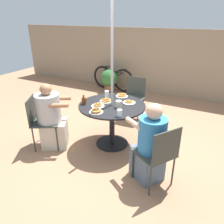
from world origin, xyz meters
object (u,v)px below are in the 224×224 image
Objects in this scene: patio_chair_south at (41,119)px; syrup_bottle at (84,101)px; drinking_glass_a at (107,94)px; potted_shrub at (109,79)px; pancake_plate_e at (129,102)px; pancake_plate_c at (122,96)px; patio_chair_east at (134,95)px; pancake_plate_d at (96,111)px; diner_south at (51,119)px; drinking_glass_b at (120,113)px; patio_chair_north at (159,152)px; pancake_plate_a at (106,101)px; coffee_cup at (119,104)px; pancake_plate_b at (98,106)px; diner_north at (150,146)px; bicycle at (113,78)px; patio_table at (112,113)px.

syrup_bottle reaches higher than patio_chair_south.
potted_shrub is (-1.20, 2.31, -0.45)m from drinking_glass_a.
pancake_plate_c is at bearing 136.56° from pancake_plate_e.
patio_chair_east is 1.62m from pancake_plate_d.
drinking_glass_b is at bearing 67.56° from diner_south.
patio_chair_south is at bearing -133.97° from pancake_plate_c.
drinking_glass_a is at bearing -137.61° from pancake_plate_c.
syrup_bottle reaches higher than patio_chair_north.
potted_shrub is (-1.00, 2.75, -0.44)m from syrup_bottle.
pancake_plate_a is 0.38m from syrup_bottle.
coffee_cup is (1.18, 0.56, 0.28)m from patio_chair_south.
patio_chair_north is 4.17× the size of pancake_plate_d.
pancake_plate_b is (-0.02, -0.25, -0.00)m from pancake_plate_a.
diner_north is 0.92m from coffee_cup.
pancake_plate_d is at bearing -92.67° from pancake_plate_c.
pancake_plate_d is at bearing -64.51° from pancake_plate_b.
drinking_glass_b reaches higher than pancake_plate_c.
drinking_glass_a is (-0.06, 0.42, 0.05)m from pancake_plate_b.
coffee_cup is 0.84× the size of drinking_glass_a.
pancake_plate_e reaches higher than bicycle.
pancake_plate_a is 2.99m from bicycle.
pancake_plate_d is at bearing 109.80° from patio_chair_north.
syrup_bottle reaches higher than pancake_plate_e.
patio_chair_east is at bearing 91.16° from pancake_plate_d.
diner_south reaches higher than drinking_glass_a.
pancake_plate_c is 2.04× the size of drinking_glass_b.
potted_shrub is (-1.33, 1.35, -0.16)m from patio_chair_east.
patio_chair_north reaches higher than drinking_glass_b.
diner_north is 0.66m from drinking_glass_b.
bicycle is (-0.39, 3.36, -0.17)m from patio_chair_south.
diner_south reaches higher than patio_chair_east.
coffee_cup is at bearing 87.78° from diner_north.
syrup_bottle is at bearing -122.58° from pancake_plate_c.
diner_north reaches higher than drinking_glass_b.
patio_table is at bearing 90.00° from patio_chair_east.
drinking_glass_b is (0.46, -0.41, 0.03)m from pancake_plate_a.
syrup_bottle reaches higher than pancake_plate_c.
pancake_plate_a is 0.33m from coffee_cup.
pancake_plate_a reaches higher than potted_shrub.
patio_chair_north is 4.17m from bicycle.
pancake_plate_c is at bearing 93.00° from patio_table.
drinking_glass_a reaches higher than patio_table.
patio_chair_south is (-1.89, -0.06, 0.01)m from diner_north.
pancake_plate_b is 0.63m from pancake_plate_c.
patio_chair_south reaches higher than pancake_plate_e.
patio_chair_north is 4.17× the size of pancake_plate_b.
patio_chair_north reaches higher than drinking_glass_a.
diner_south is at bearing 118.99° from patio_chair_north.
patio_chair_south reaches higher than pancake_plate_d.
pancake_plate_a is at bearing 86.14° from pancake_plate_b.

